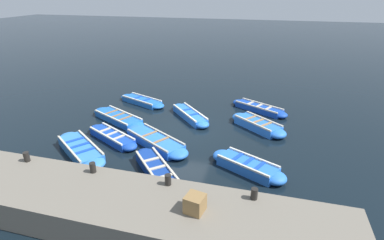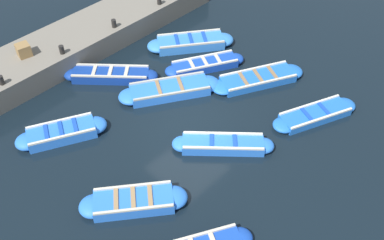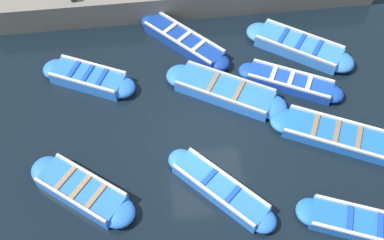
{
  "view_description": "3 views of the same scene",
  "coord_description": "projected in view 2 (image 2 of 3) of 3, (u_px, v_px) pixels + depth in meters",
  "views": [
    {
      "loc": [
        12.89,
        4.04,
        6.55
      ],
      "look_at": [
        -0.76,
        0.34,
        0.32
      ],
      "focal_mm": 28.0,
      "sensor_mm": 36.0,
      "label": 1
    },
    {
      "loc": [
        -8.14,
        8.12,
        11.66
      ],
      "look_at": [
        -0.19,
        -0.06,
        0.32
      ],
      "focal_mm": 42.0,
      "sensor_mm": 36.0,
      "label": 2
    },
    {
      "loc": [
        -7.18,
        1.4,
        11.01
      ],
      "look_at": [
        0.63,
        0.44,
        0.25
      ],
      "focal_mm": 42.0,
      "sensor_mm": 36.0,
      "label": 3
    }
  ],
  "objects": [
    {
      "name": "boat_end_of_row",
      "position": [
        315.0,
        115.0,
        16.51
      ],
      "size": [
        2.06,
        3.51,
        0.36
      ],
      "color": "blue",
      "rests_on": "ground"
    },
    {
      "name": "boat_near_quay",
      "position": [
        205.0,
        65.0,
        18.59
      ],
      "size": [
        2.22,
        3.35,
        0.4
      ],
      "color": "#1947B7",
      "rests_on": "ground"
    },
    {
      "name": "boat_broadside",
      "position": [
        223.0,
        145.0,
        15.43
      ],
      "size": [
        3.07,
        2.9,
        0.41
      ],
      "color": "blue",
      "rests_on": "ground"
    },
    {
      "name": "bollard_north",
      "position": [
        159.0,
        1.0,
        20.36
      ],
      "size": [
        0.2,
        0.2,
        0.35
      ],
      "primitive_type": "cylinder",
      "color": "black",
      "rests_on": "quay_wall"
    },
    {
      "name": "wooden_crate",
      "position": [
        24.0,
        50.0,
        17.55
      ],
      "size": [
        0.59,
        0.59,
        0.5
      ],
      "primitive_type": "cube",
      "rotation": [
        0.0,
        0.0,
        1.37
      ],
      "color": "olive",
      "rests_on": "quay_wall"
    },
    {
      "name": "boat_inner_gap",
      "position": [
        134.0,
        202.0,
        13.73
      ],
      "size": [
        2.75,
        3.16,
        0.47
      ],
      "color": "blue",
      "rests_on": "ground"
    },
    {
      "name": "ground_plane",
      "position": [
        187.0,
        124.0,
        16.37
      ],
      "size": [
        120.0,
        120.0,
        0.0
      ],
      "primitive_type": "plane",
      "color": "black"
    },
    {
      "name": "bollard_south",
      "position": [
        1.0,
        80.0,
        16.36
      ],
      "size": [
        0.2,
        0.2,
        0.35
      ],
      "primitive_type": "cylinder",
      "color": "black",
      "rests_on": "quay_wall"
    },
    {
      "name": "bollard_mid_south",
      "position": [
        62.0,
        50.0,
        17.69
      ],
      "size": [
        0.2,
        0.2,
        0.35
      ],
      "primitive_type": "cylinder",
      "color": "black",
      "rests_on": "quay_wall"
    },
    {
      "name": "quay_wall",
      "position": [
        79.0,
        41.0,
        19.27
      ],
      "size": [
        2.5,
        13.83,
        0.98
      ],
      "color": "slate",
      "rests_on": "ground"
    },
    {
      "name": "boat_outer_right",
      "position": [
        111.0,
        75.0,
        18.07
      ],
      "size": [
        3.31,
        3.09,
        0.46
      ],
      "color": "navy",
      "rests_on": "ground"
    },
    {
      "name": "boat_tucked",
      "position": [
        62.0,
        133.0,
        15.78
      ],
      "size": [
        2.17,
        3.24,
        0.47
      ],
      "color": "blue",
      "rests_on": "ground"
    },
    {
      "name": "boat_far_corner",
      "position": [
        191.0,
        43.0,
        19.65
      ],
      "size": [
        3.01,
        3.64,
        0.47
      ],
      "color": "#3884E0",
      "rests_on": "ground"
    },
    {
      "name": "bollard_mid_north",
      "position": [
        114.0,
        23.0,
        19.03
      ],
      "size": [
        0.2,
        0.2,
        0.35
      ],
      "primitive_type": "cylinder",
      "color": "black",
      "rests_on": "quay_wall"
    },
    {
      "name": "boat_alongside",
      "position": [
        258.0,
        79.0,
        17.96
      ],
      "size": [
        2.59,
        3.91,
        0.38
      ],
      "color": "blue",
      "rests_on": "ground"
    },
    {
      "name": "boat_centre",
      "position": [
        170.0,
        90.0,
        17.44
      ],
      "size": [
        2.89,
        3.92,
        0.44
      ],
      "color": "blue",
      "rests_on": "ground"
    }
  ]
}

